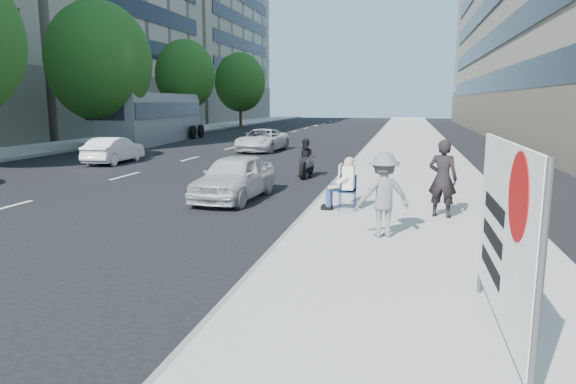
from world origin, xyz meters
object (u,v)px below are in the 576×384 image
(pedestrian_woman, at_px, (443,178))
(white_sedan_mid, at_px, (114,150))
(jogger, at_px, (383,195))
(motorcycle, at_px, (307,160))
(protest_banner, at_px, (503,231))
(white_sedan_near, at_px, (234,177))
(seated_protester, at_px, (343,181))
(white_sedan_far, at_px, (262,140))
(bus, at_px, (155,118))

(pedestrian_woman, height_order, white_sedan_mid, pedestrian_woman)
(jogger, xyz_separation_m, motorcycle, (-3.14, 8.52, -0.34))
(protest_banner, relative_size, white_sedan_near, 0.81)
(seated_protester, xyz_separation_m, motorcycle, (-2.09, 6.19, -0.24))
(white_sedan_far, relative_size, bus, 0.36)
(jogger, bearing_deg, white_sedan_far, -86.91)
(pedestrian_woman, height_order, bus, bus)
(white_sedan_mid, height_order, bus, bus)
(bus, bearing_deg, white_sedan_far, -32.00)
(white_sedan_far, bearing_deg, bus, 156.39)
(motorcycle, bearing_deg, protest_banner, -65.68)
(jogger, xyz_separation_m, pedestrian_woman, (1.24, 2.06, 0.06))
(seated_protester, height_order, white_sedan_far, seated_protester)
(protest_banner, height_order, white_sedan_near, protest_banner)
(white_sedan_near, relative_size, white_sedan_far, 0.84)
(motorcycle, bearing_deg, pedestrian_woman, -51.27)
(jogger, height_order, protest_banner, protest_banner)
(seated_protester, height_order, white_sedan_near, seated_protester)
(white_sedan_mid, xyz_separation_m, bus, (-3.84, 11.47, 1.04))
(seated_protester, xyz_separation_m, pedestrian_woman, (2.29, -0.28, 0.17))
(white_sedan_near, distance_m, white_sedan_far, 14.39)
(seated_protester, relative_size, jogger, 0.79)
(seated_protester, height_order, motorcycle, seated_protester)
(protest_banner, bearing_deg, motorcycle, 109.72)
(white_sedan_near, xyz_separation_m, motorcycle, (1.20, 4.71, -0.00))
(jogger, height_order, motorcycle, jogger)
(seated_protester, xyz_separation_m, jogger, (1.05, -2.33, 0.11))
(white_sedan_mid, relative_size, motorcycle, 1.75)
(white_sedan_mid, relative_size, bus, 0.29)
(motorcycle, bearing_deg, bus, 138.17)
(jogger, relative_size, pedestrian_woman, 0.93)
(protest_banner, relative_size, white_sedan_mid, 0.85)
(seated_protester, bearing_deg, jogger, -65.69)
(seated_protester, distance_m, white_sedan_near, 3.62)
(seated_protester, relative_size, motorcycle, 0.64)
(seated_protester, bearing_deg, white_sedan_mid, 143.10)
(jogger, xyz_separation_m, bus, (-16.34, 22.40, 0.66))
(protest_banner, bearing_deg, white_sedan_far, 111.94)
(jogger, bearing_deg, white_sedan_mid, -60.77)
(white_sedan_mid, bearing_deg, bus, -74.13)
(jogger, relative_size, bus, 0.14)
(pedestrian_woman, xyz_separation_m, motorcycle, (-4.38, 6.47, -0.40))
(jogger, relative_size, white_sedan_far, 0.37)
(protest_banner, bearing_deg, jogger, 108.66)
(white_sedan_mid, distance_m, bus, 12.14)
(white_sedan_mid, height_order, white_sedan_far, white_sedan_far)
(seated_protester, bearing_deg, motorcycle, 108.65)
(white_sedan_mid, bearing_deg, motorcycle, 162.95)
(white_sedan_near, bearing_deg, white_sedan_far, 105.88)
(seated_protester, xyz_separation_m, white_sedan_near, (-3.29, 1.48, -0.23))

